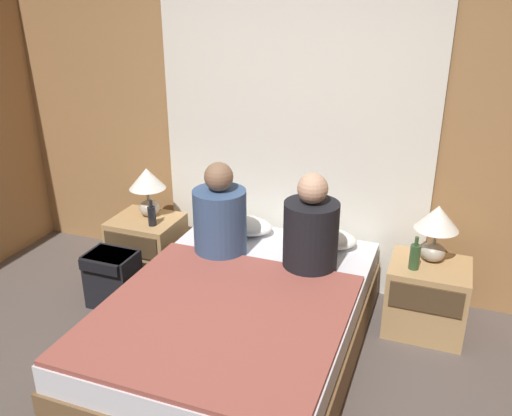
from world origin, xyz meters
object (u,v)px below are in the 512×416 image
(bed, at_px, (239,324))
(nightstand_right, at_px, (426,297))
(person_left_in_bed, at_px, (220,217))
(person_right_in_bed, at_px, (311,231))
(beer_bottle_on_left_stand, at_px, (152,215))
(backpack_on_floor, at_px, (113,276))
(lamp_right, at_px, (437,224))
(pillow_left, at_px, (241,225))
(nightstand_left, at_px, (148,247))
(lamp_left, at_px, (147,184))
(beer_bottle_on_right_stand, at_px, (415,256))
(pillow_right, at_px, (323,238))

(bed, bearing_deg, nightstand_right, 32.97)
(person_left_in_bed, xyz_separation_m, person_right_in_bed, (0.65, 0.00, 0.00))
(beer_bottle_on_left_stand, height_order, backpack_on_floor, beer_bottle_on_left_stand)
(lamp_right, distance_m, backpack_on_floor, 2.31)
(pillow_left, height_order, beer_bottle_on_left_stand, beer_bottle_on_left_stand)
(nightstand_left, relative_size, beer_bottle_on_left_stand, 2.47)
(pillow_left, relative_size, backpack_on_floor, 1.18)
(lamp_right, bearing_deg, lamp_left, 180.00)
(nightstand_left, distance_m, beer_bottle_on_right_stand, 2.10)
(pillow_right, bearing_deg, beer_bottle_on_left_stand, -170.73)
(beer_bottle_on_left_stand, bearing_deg, pillow_right, 9.27)
(nightstand_left, distance_m, pillow_left, 0.82)
(nightstand_right, height_order, pillow_left, pillow_left)
(nightstand_left, xyz_separation_m, beer_bottle_on_left_stand, (0.12, -0.09, 0.33))
(lamp_left, relative_size, lamp_right, 1.00)
(pillow_left, xyz_separation_m, person_left_in_bed, (-0.01, -0.37, 0.21))
(lamp_left, height_order, backpack_on_floor, lamp_left)
(pillow_right, height_order, beer_bottle_on_right_stand, beer_bottle_on_right_stand)
(nightstand_left, height_order, nightstand_right, same)
(lamp_right, height_order, beer_bottle_on_right_stand, lamp_right)
(lamp_right, height_order, person_left_in_bed, person_left_in_bed)
(nightstand_left, distance_m, pillow_right, 1.44)
(lamp_right, xyz_separation_m, person_right_in_bed, (-0.76, -0.31, -0.04))
(nightstand_left, distance_m, lamp_left, 0.52)
(nightstand_left, relative_size, lamp_left, 1.31)
(nightstand_right, relative_size, lamp_left, 1.31)
(pillow_right, bearing_deg, person_right_in_bed, -89.48)
(lamp_right, relative_size, backpack_on_floor, 0.94)
(person_left_in_bed, height_order, beer_bottle_on_right_stand, person_left_in_bed)
(lamp_right, relative_size, beer_bottle_on_left_stand, 1.89)
(nightstand_right, distance_m, lamp_right, 0.52)
(nightstand_left, bearing_deg, nightstand_right, 0.00)
(lamp_right, bearing_deg, backpack_on_floor, -165.59)
(person_right_in_bed, bearing_deg, beer_bottle_on_left_stand, 173.09)
(nightstand_right, distance_m, pillow_right, 0.82)
(bed, bearing_deg, lamp_right, 35.61)
(beer_bottle_on_right_stand, bearing_deg, nightstand_right, 38.88)
(nightstand_right, bearing_deg, pillow_right, 170.73)
(bed, relative_size, beer_bottle_on_right_stand, 8.96)
(backpack_on_floor, bearing_deg, lamp_left, 89.77)
(backpack_on_floor, bearing_deg, nightstand_right, 12.59)
(pillow_right, bearing_deg, lamp_right, -3.87)
(pillow_left, xyz_separation_m, beer_bottle_on_right_stand, (1.30, -0.21, 0.07))
(bed, xyz_separation_m, person_left_in_bed, (-0.33, 0.46, 0.50))
(lamp_right, distance_m, beer_bottle_on_right_stand, 0.26)
(person_right_in_bed, height_order, beer_bottle_on_right_stand, person_right_in_bed)
(nightstand_right, relative_size, pillow_left, 1.05)
(lamp_left, bearing_deg, lamp_right, 0.00)
(nightstand_right, xyz_separation_m, backpack_on_floor, (-2.17, -0.49, -0.01))
(lamp_right, xyz_separation_m, person_left_in_bed, (-1.41, -0.31, -0.04))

